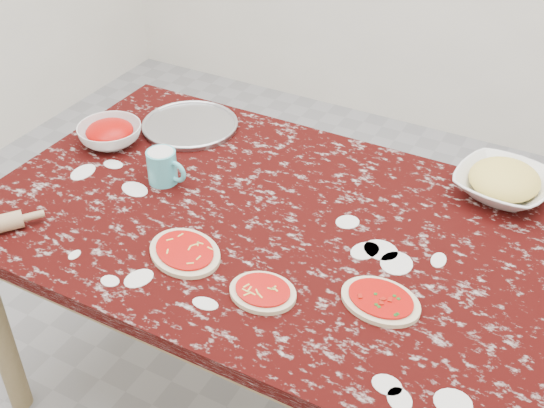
{
  "coord_description": "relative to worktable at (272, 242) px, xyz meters",
  "views": [
    {
      "loc": [
        0.71,
        -1.32,
        1.89
      ],
      "look_at": [
        0.0,
        0.0,
        0.8
      ],
      "focal_mm": 45.6,
      "sensor_mm": 36.0,
      "label": 1
    }
  ],
  "objects": [
    {
      "name": "ground",
      "position": [
        0.0,
        0.0,
        -0.67
      ],
      "size": [
        4.0,
        4.0,
        0.0
      ],
      "primitive_type": "plane",
      "color": "gray"
    },
    {
      "name": "worktable",
      "position": [
        0.0,
        0.0,
        0.0
      ],
      "size": [
        1.6,
        1.0,
        0.75
      ],
      "color": "black",
      "rests_on": "ground"
    },
    {
      "name": "pizza_tray",
      "position": [
        -0.48,
        0.31,
        0.09
      ],
      "size": [
        0.37,
        0.37,
        0.01
      ],
      "primitive_type": "cylinder",
      "rotation": [
        0.0,
        0.0,
        -0.23
      ],
      "color": "#B2B2B7",
      "rests_on": "worktable"
    },
    {
      "name": "sauce_bowl",
      "position": [
        -0.64,
        0.11,
        0.11
      ],
      "size": [
        0.26,
        0.26,
        0.06
      ],
      "primitive_type": "imported",
      "rotation": [
        0.0,
        0.0,
        -0.37
      ],
      "color": "white",
      "rests_on": "worktable"
    },
    {
      "name": "cheese_bowl",
      "position": [
        0.52,
        0.41,
        0.12
      ],
      "size": [
        0.3,
        0.3,
        0.07
      ],
      "primitive_type": "imported",
      "rotation": [
        0.0,
        0.0,
        -0.15
      ],
      "color": "white",
      "rests_on": "worktable"
    },
    {
      "name": "flour_mug",
      "position": [
        -0.36,
        0.01,
        0.14
      ],
      "size": [
        0.13,
        0.09,
        0.1
      ],
      "color": "#51BAC3",
      "rests_on": "worktable"
    },
    {
      "name": "pizza_left",
      "position": [
        -0.12,
        -0.24,
        0.09
      ],
      "size": [
        0.25,
        0.23,
        0.02
      ],
      "color": "beige",
      "rests_on": "worktable"
    },
    {
      "name": "pizza_mid",
      "position": [
        0.12,
        -0.27,
        0.09
      ],
      "size": [
        0.17,
        0.14,
        0.02
      ],
      "color": "beige",
      "rests_on": "worktable"
    },
    {
      "name": "pizza_right",
      "position": [
        0.38,
        -0.17,
        0.09
      ],
      "size": [
        0.21,
        0.17,
        0.02
      ],
      "color": "beige",
      "rests_on": "worktable"
    }
  ]
}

